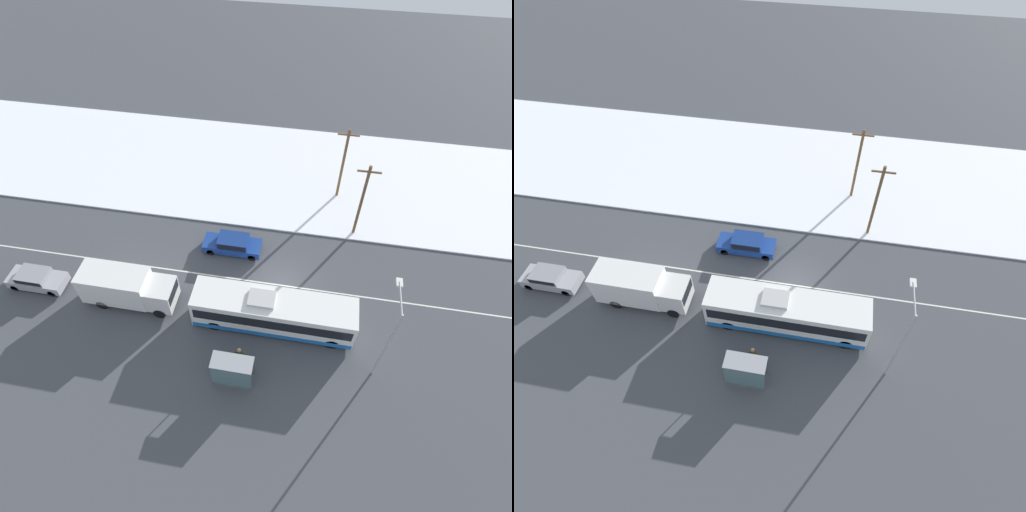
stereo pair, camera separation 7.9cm
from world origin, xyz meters
The scene contains 12 objects.
ground_plane centered at (0.00, 0.00, 0.00)m, with size 120.00×120.00×0.00m, color #424449.
snow_lot centered at (0.00, 13.64, 0.06)m, with size 80.00×15.77×0.12m.
lane_marking_center centered at (0.00, 0.00, 0.00)m, with size 60.00×0.12×0.00m.
city_bus centered at (-0.08, -3.47, 1.53)m, with size 11.26×2.57×3.12m.
box_truck centered at (-10.91, -3.29, 1.67)m, with size 6.86×2.30×3.02m.
sedan_car centered at (-4.37, 2.91, 0.80)m, with size 4.75×1.80×1.47m.
parked_car_near_truck centered at (-18.46, -3.17, 0.79)m, with size 4.34×1.80×1.45m.
pedestrian_at_stop centered at (-1.86, -6.65, 0.97)m, with size 0.57×0.25×1.58m.
bus_shelter centered at (-2.02, -8.25, 1.67)m, with size 2.64×1.20×2.40m.
streetlamp centered at (6.95, -5.54, 4.65)m, with size 0.36×2.64×7.35m.
utility_pole_roadside centered at (5.47, 6.60, 3.75)m, with size 1.80×0.24×7.14m.
utility_pole_snowlot centered at (3.84, 11.22, 3.73)m, with size 1.80×0.24×7.09m.
Camera 1 is at (1.27, -18.18, 25.35)m, focal length 28.00 mm.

